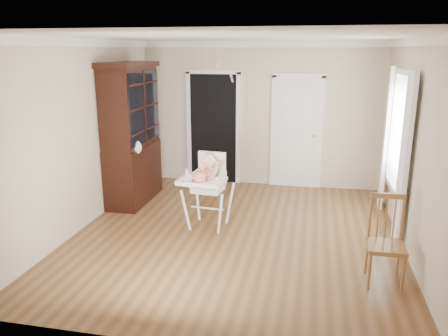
% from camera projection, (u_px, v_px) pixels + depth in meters
% --- Properties ---
extents(floor, '(5.00, 5.00, 0.00)m').
position_uv_depth(floor, '(236.00, 234.00, 6.22)').
color(floor, brown).
rests_on(floor, ground).
extents(ceiling, '(5.00, 5.00, 0.00)m').
position_uv_depth(ceiling, '(238.00, 37.00, 5.51)').
color(ceiling, white).
rests_on(ceiling, wall_back).
extents(wall_back, '(4.50, 0.00, 4.50)m').
position_uv_depth(wall_back, '(260.00, 115.00, 8.23)').
color(wall_back, beige).
rests_on(wall_back, floor).
extents(wall_left, '(0.00, 5.00, 5.00)m').
position_uv_depth(wall_left, '(84.00, 135.00, 6.31)').
color(wall_left, beige).
rests_on(wall_left, floor).
extents(wall_right, '(0.00, 5.00, 5.00)m').
position_uv_depth(wall_right, '(415.00, 149.00, 5.43)').
color(wall_right, beige).
rests_on(wall_right, floor).
extents(crown_molding, '(4.50, 5.00, 0.12)m').
position_uv_depth(crown_molding, '(237.00, 42.00, 5.53)').
color(crown_molding, white).
rests_on(crown_molding, ceiling).
extents(doorway, '(1.06, 0.05, 2.22)m').
position_uv_depth(doorway, '(213.00, 126.00, 8.46)').
color(doorway, black).
rests_on(doorway, wall_back).
extents(closet_door, '(0.96, 0.09, 2.13)m').
position_uv_depth(closet_door, '(297.00, 134.00, 8.16)').
color(closet_door, white).
rests_on(closet_door, wall_back).
extents(window_right, '(0.13, 1.84, 2.30)m').
position_uv_depth(window_right, '(397.00, 141.00, 6.22)').
color(window_right, white).
rests_on(window_right, wall_right).
extents(high_chair, '(0.71, 0.85, 1.12)m').
position_uv_depth(high_chair, '(208.00, 182.00, 6.31)').
color(high_chair, white).
rests_on(high_chair, floor).
extents(baby, '(0.32, 0.25, 0.48)m').
position_uv_depth(baby, '(209.00, 171.00, 6.30)').
color(baby, beige).
rests_on(baby, high_chair).
extents(cake, '(0.23, 0.23, 0.11)m').
position_uv_depth(cake, '(200.00, 177.00, 6.04)').
color(cake, silver).
rests_on(cake, high_chair).
extents(sippy_cup, '(0.07, 0.07, 0.17)m').
position_uv_depth(sippy_cup, '(187.00, 172.00, 6.22)').
color(sippy_cup, pink).
rests_on(sippy_cup, high_chair).
extents(china_cabinet, '(0.62, 1.39, 2.35)m').
position_uv_depth(china_cabinet, '(132.00, 134.00, 7.32)').
color(china_cabinet, black).
rests_on(china_cabinet, floor).
extents(dining_chair, '(0.41, 0.41, 1.00)m').
position_uv_depth(dining_chair, '(386.00, 243.00, 4.84)').
color(dining_chair, brown).
rests_on(dining_chair, floor).
extents(streamer, '(0.08, 0.49, 0.15)m').
position_uv_depth(streamer, '(219.00, 64.00, 6.98)').
color(streamer, pink).
rests_on(streamer, ceiling).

